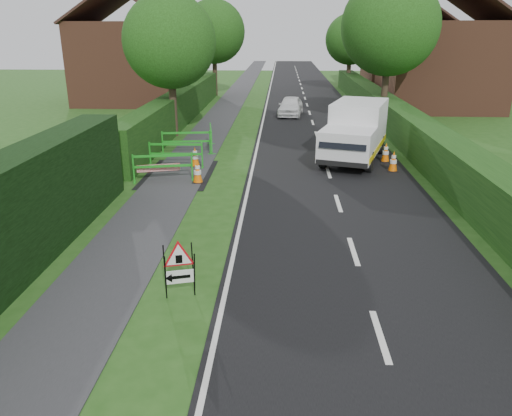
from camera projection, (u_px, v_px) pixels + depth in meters
name	position (u px, v px, depth m)	size (l,w,h in m)	color
ground	(231.00, 369.00, 7.83)	(120.00, 120.00, 0.00)	#224E16
road_surface	(304.00, 95.00, 40.60)	(6.00, 90.00, 0.02)	black
footpath	(236.00, 94.00, 40.86)	(2.00, 90.00, 0.02)	#2D2D30
hedge_west_far	(182.00, 122.00, 28.74)	(1.00, 24.00, 1.80)	#14380F
hedge_east	(409.00, 147.00, 22.55)	(1.20, 50.00, 1.50)	#14380F
house_west	(132.00, 61.00, 35.52)	(7.50, 7.40, 7.88)	brown
house_east_a	(439.00, 64.00, 32.63)	(7.50, 7.40, 7.88)	brown
house_east_b	(405.00, 54.00, 45.74)	(7.50, 7.40, 7.88)	brown
tree_nw	(170.00, 41.00, 23.45)	(4.40, 4.40, 6.70)	#2D2116
tree_ne	(390.00, 26.00, 26.44)	(5.20, 5.20, 7.79)	#2D2116
tree_fw	(214.00, 32.00, 38.37)	(4.80, 4.80, 7.24)	#2D2116
tree_fe	(351.00, 39.00, 41.80)	(4.20, 4.20, 6.33)	#2D2116
triangle_sign	(177.00, 265.00, 9.66)	(0.87, 0.87, 1.03)	black
works_van	(356.00, 130.00, 19.99)	(3.32, 5.29, 2.26)	silver
traffic_cone_0	(393.00, 161.00, 18.56)	(0.38, 0.38, 0.79)	black
traffic_cone_1	(386.00, 152.00, 19.90)	(0.38, 0.38, 0.79)	black
traffic_cone_2	(375.00, 136.00, 22.91)	(0.38, 0.38, 0.79)	black
traffic_cone_3	(198.00, 172.00, 17.17)	(0.38, 0.38, 0.79)	black
traffic_cone_4	(195.00, 157.00, 19.22)	(0.38, 0.38, 0.79)	black
ped_barrier_0	(163.00, 164.00, 17.25)	(2.09, 0.75, 1.00)	#1B951D
ped_barrier_1	(176.00, 152.00, 18.95)	(2.07, 0.39, 1.00)	#1B951D
ped_barrier_2	(186.00, 140.00, 21.04)	(2.09, 0.62, 1.00)	#1B951D
ped_barrier_3	(211.00, 135.00, 21.92)	(0.67, 2.09, 1.00)	#1B951D
redwhite_plank	(159.00, 180.00, 17.61)	(1.50, 0.04, 0.25)	red
hatchback_car	(291.00, 106.00, 30.56)	(1.37, 3.41, 1.16)	white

